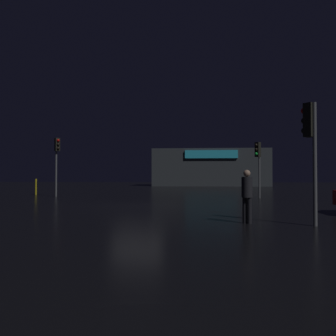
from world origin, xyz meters
name	(u,v)px	position (x,y,z in m)	size (l,w,h in m)	color
ground_plane	(137,206)	(0.00, 0.00, 0.00)	(120.00, 120.00, 0.00)	black
store_building	(210,168)	(5.03, 33.89, 2.62)	(16.30, 7.14, 5.22)	#33383D
traffic_signal_main	(310,134)	(6.37, -6.45, 2.76)	(0.42, 0.42, 3.70)	#595B60
traffic_signal_opposite	(57,153)	(-6.92, 6.85, 3.07)	(0.42, 0.42, 4.17)	#595B60
traffic_signal_cross_right	(258,156)	(7.04, 6.20, 2.77)	(0.43, 0.41, 3.70)	#595B60
pedestrian	(247,192)	(4.53, -6.12, 0.98)	(0.47, 0.47, 1.68)	black
bollard_kerb_b	(36,187)	(-9.43, 8.94, 0.62)	(0.14, 0.14, 1.23)	gold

